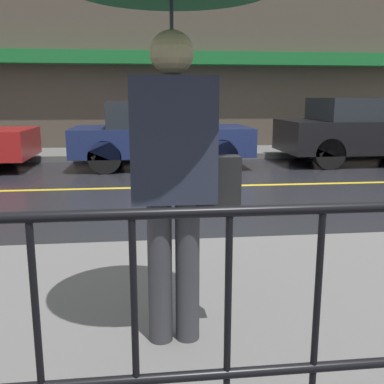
# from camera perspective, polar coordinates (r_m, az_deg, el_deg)

# --- Properties ---
(ground_plane) EXTENTS (80.00, 80.00, 0.00)m
(ground_plane) POSITION_cam_1_polar(r_m,az_deg,el_deg) (8.05, 6.51, 0.82)
(ground_plane) COLOR black
(sidewalk_far) EXTENTS (28.00, 1.97, 0.14)m
(sidewalk_far) POSITION_cam_1_polar(r_m,az_deg,el_deg) (12.29, 1.90, 5.06)
(sidewalk_far) COLOR #60605E
(sidewalk_far) RESTS_ON ground_plane
(lane_marking) EXTENTS (25.20, 0.12, 0.01)m
(lane_marking) POSITION_cam_1_polar(r_m,az_deg,el_deg) (8.05, 6.51, 0.85)
(lane_marking) COLOR gold
(lane_marking) RESTS_ON ground_plane
(building_storefront) EXTENTS (28.00, 0.85, 6.89)m
(building_storefront) POSITION_cam_1_polar(r_m,az_deg,el_deg) (13.43, 1.26, 19.88)
(building_storefront) COLOR #4C4238
(building_storefront) RESTS_ON ground_plane
(pedestrian) EXTENTS (1.05, 1.05, 2.15)m
(pedestrian) POSITION_cam_1_polar(r_m,az_deg,el_deg) (2.44, -2.46, 18.80)
(pedestrian) COLOR #333338
(pedestrian) RESTS_ON sidewalk_near
(car_navy) EXTENTS (3.90, 1.93, 1.46)m
(car_navy) POSITION_cam_1_polar(r_m,az_deg,el_deg) (10.16, -4.16, 7.43)
(car_navy) COLOR #19234C
(car_navy) RESTS_ON ground_plane
(car_black) EXTENTS (3.93, 1.88, 1.53)m
(car_black) POSITION_cam_1_polar(r_m,az_deg,el_deg) (11.43, 20.97, 7.35)
(car_black) COLOR black
(car_black) RESTS_ON ground_plane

